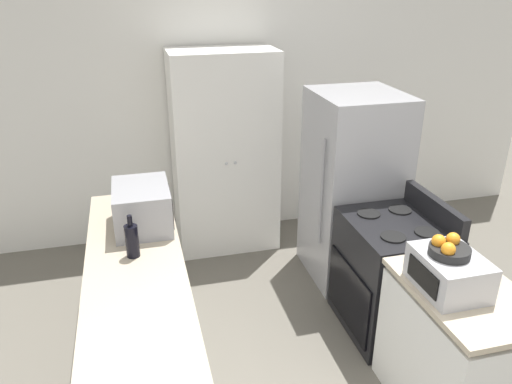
% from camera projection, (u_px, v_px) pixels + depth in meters
% --- Properties ---
extents(wall_back, '(7.00, 0.06, 2.60)m').
position_uv_depth(wall_back, '(218.00, 109.00, 4.89)').
color(wall_back, white).
rests_on(wall_back, ground_plane).
extents(counter_left, '(0.60, 2.29, 0.89)m').
position_uv_depth(counter_left, '(142.00, 328.00, 3.20)').
color(counter_left, silver).
rests_on(counter_left, ground_plane).
extents(counter_right, '(0.60, 0.87, 0.89)m').
position_uv_depth(counter_right, '(455.00, 354.00, 2.98)').
color(counter_right, silver).
rests_on(counter_right, ground_plane).
extents(pantry_cabinet, '(0.96, 0.59, 1.91)m').
position_uv_depth(pantry_cabinet, '(225.00, 153.00, 4.73)').
color(pantry_cabinet, white).
rests_on(pantry_cabinet, ground_plane).
extents(stove, '(0.66, 0.76, 1.05)m').
position_uv_depth(stove, '(390.00, 275.00, 3.72)').
color(stove, black).
rests_on(stove, ground_plane).
extents(refrigerator, '(0.73, 0.76, 1.65)m').
position_uv_depth(refrigerator, '(352.00, 188.00, 4.29)').
color(refrigerator, '#A3A3A8').
rests_on(refrigerator, ground_plane).
extents(microwave, '(0.39, 0.50, 0.30)m').
position_uv_depth(microwave, '(142.00, 207.00, 3.45)').
color(microwave, '#939399').
rests_on(microwave, counter_left).
extents(wine_bottle, '(0.08, 0.08, 0.28)m').
position_uv_depth(wine_bottle, '(132.00, 240.00, 3.09)').
color(wine_bottle, black).
rests_on(wine_bottle, counter_left).
extents(toaster_oven, '(0.33, 0.41, 0.21)m').
position_uv_depth(toaster_oven, '(449.00, 272.00, 2.77)').
color(toaster_oven, '#B2B2B7').
rests_on(toaster_oven, counter_right).
extents(fruit_bowl, '(0.22, 0.22, 0.11)m').
position_uv_depth(fruit_bowl, '(449.00, 248.00, 2.72)').
color(fruit_bowl, black).
rests_on(fruit_bowl, toaster_oven).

